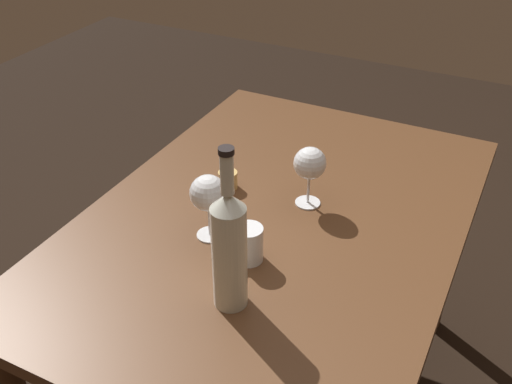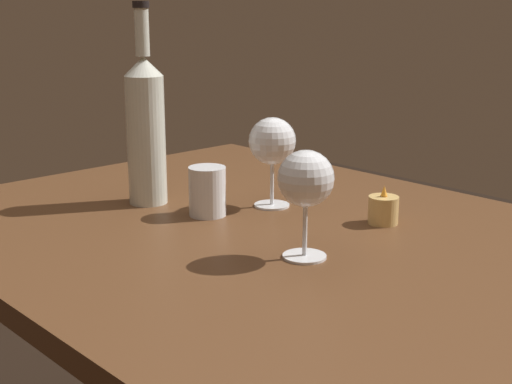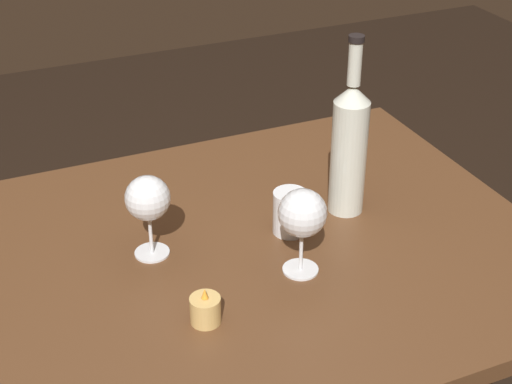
% 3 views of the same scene
% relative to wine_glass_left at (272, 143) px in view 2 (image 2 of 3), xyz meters
% --- Properties ---
extents(dining_table, '(1.30, 0.90, 0.74)m').
position_rel_wine_glass_left_xyz_m(dining_table, '(0.14, -0.11, -0.21)').
color(dining_table, '#56351E').
rests_on(dining_table, ground).
extents(wine_glass_left, '(0.09, 0.09, 0.17)m').
position_rel_wine_glass_left_xyz_m(wine_glass_left, '(0.00, 0.00, 0.00)').
color(wine_glass_left, white).
rests_on(wine_glass_left, dining_table).
extents(wine_glass_right, '(0.08, 0.08, 0.16)m').
position_rel_wine_glass_left_xyz_m(wine_glass_right, '(0.23, -0.16, -0.00)').
color(wine_glass_right, white).
rests_on(wine_glass_right, dining_table).
extents(wine_bottle, '(0.07, 0.07, 0.37)m').
position_rel_wine_glass_left_xyz_m(wine_bottle, '(-0.18, -0.15, 0.03)').
color(wine_bottle, silver).
rests_on(wine_bottle, dining_table).
extents(water_tumbler, '(0.07, 0.07, 0.09)m').
position_rel_wine_glass_left_xyz_m(water_tumbler, '(-0.04, -0.12, -0.08)').
color(water_tumbler, white).
rests_on(water_tumbler, dining_table).
extents(votive_candle, '(0.05, 0.05, 0.07)m').
position_rel_wine_glass_left_xyz_m(votive_candle, '(0.21, 0.06, -0.10)').
color(votive_candle, '#DBB266').
rests_on(votive_candle, dining_table).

